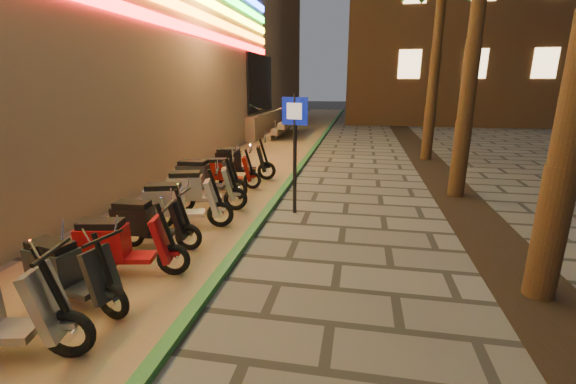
% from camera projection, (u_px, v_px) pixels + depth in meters
% --- Properties ---
extents(ground, '(120.00, 120.00, 0.00)m').
position_uv_depth(ground, '(245.00, 361.00, 4.06)').
color(ground, '#474442').
rests_on(ground, ground).
extents(parking_strip, '(3.40, 60.00, 0.01)m').
position_uv_depth(parking_strip, '(256.00, 164.00, 13.98)').
color(parking_strip, '#8C7251').
rests_on(parking_strip, ground).
extents(green_curb, '(0.18, 60.00, 0.10)m').
position_uv_depth(green_curb, '(302.00, 164.00, 13.66)').
color(green_curb, '#276A32').
rests_on(green_curb, ground).
extents(planting_strip, '(1.20, 40.00, 0.02)m').
position_uv_depth(planting_strip, '(477.00, 221.00, 8.15)').
color(planting_strip, black).
rests_on(planting_strip, ground).
extents(pedestrian_sign, '(0.57, 0.16, 2.63)m').
position_uv_depth(pedestrian_sign, '(295.00, 137.00, 8.27)').
color(pedestrian_sign, black).
rests_on(pedestrian_sign, ground).
extents(scooter_5, '(1.60, 0.75, 1.13)m').
position_uv_depth(scooter_5, '(67.00, 272.00, 4.96)').
color(scooter_5, black).
rests_on(scooter_5, ground).
extents(scooter_6, '(1.64, 0.73, 1.15)m').
position_uv_depth(scooter_6, '(120.00, 245.00, 5.75)').
color(scooter_6, black).
rests_on(scooter_6, ground).
extents(scooter_7, '(1.57, 0.55, 1.11)m').
position_uv_depth(scooter_7, '(147.00, 222.00, 6.74)').
color(scooter_7, black).
rests_on(scooter_7, ground).
extents(scooter_8, '(1.72, 0.88, 1.22)m').
position_uv_depth(scooter_8, '(178.00, 203.00, 7.64)').
color(scooter_8, black).
rests_on(scooter_8, ground).
extents(scooter_9, '(1.73, 0.93, 1.23)m').
position_uv_depth(scooter_9, '(198.00, 189.00, 8.64)').
color(scooter_9, black).
rests_on(scooter_9, ground).
extents(scooter_10, '(1.78, 0.62, 1.26)m').
position_uv_depth(scooter_10, '(204.00, 177.00, 9.67)').
color(scooter_10, black).
rests_on(scooter_10, ground).
extents(scooter_11, '(1.58, 0.69, 1.11)m').
position_uv_depth(scooter_11, '(225.00, 172.00, 10.55)').
color(scooter_11, black).
rests_on(scooter_11, ground).
extents(scooter_12, '(1.79, 0.84, 1.26)m').
position_uv_depth(scooter_12, '(238.00, 162.00, 11.51)').
color(scooter_12, black).
rests_on(scooter_12, ground).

